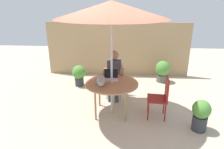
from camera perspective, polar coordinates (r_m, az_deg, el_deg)
The scene contains 12 objects.
ground_plane at distance 4.57m, azimuth -0.09°, elevation -10.71°, with size 14.00×14.00×0.00m, color #BCAD93.
fence_back at distance 6.65m, azimuth 1.58°, elevation 7.13°, with size 4.63×0.08×1.74m, color tan.
patio_table at distance 4.28m, azimuth -0.10°, elevation -3.00°, with size 1.13×1.13×0.72m.
patio_umbrella at distance 3.95m, azimuth -0.11°, elevation 17.82°, with size 2.17×2.17×2.35m.
chair_occupied at distance 5.19m, azimuth 0.68°, elevation -0.60°, with size 0.40×0.40×0.88m.
chair_empty at distance 4.30m, azimuth 13.83°, elevation -5.64°, with size 0.44×0.44×0.88m.
person_seated at distance 4.98m, azimuth 0.57°, elevation 0.61°, with size 0.48×0.48×1.22m.
laptop at distance 4.44m, azimuth -0.25°, elevation -0.53°, with size 0.32×0.27×0.21m.
cat at distance 4.14m, azimuth -3.09°, elevation -1.82°, with size 0.23×0.65×0.17m.
potted_plant_near_fence at distance 5.92m, azimuth -9.31°, elevation 0.10°, with size 0.39×0.39×0.62m.
potted_plant_by_chair at distance 4.20m, azimuth 23.79°, elevation -10.19°, with size 0.34×0.34×0.62m.
potted_plant_corner at distance 6.34m, azimuth 14.08°, elevation 1.08°, with size 0.43×0.43×0.66m.
Camera 1 is at (0.30, -3.93, 2.31)m, focal length 32.36 mm.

